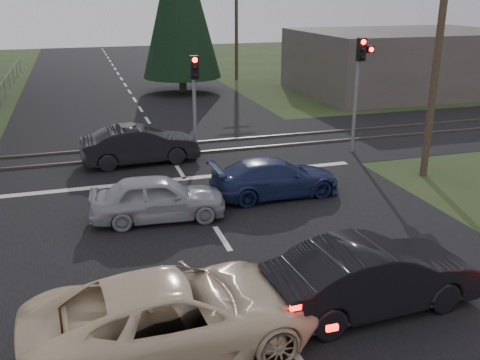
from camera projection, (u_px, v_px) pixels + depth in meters
name	position (u px, v px, depth m)	size (l,w,h in m)	color
ground	(258.00, 294.00, 11.96)	(120.00, 120.00, 0.00)	#29391A
road	(175.00, 164.00, 20.97)	(14.00, 100.00, 0.01)	black
rail_corridor	(167.00, 151.00, 22.78)	(120.00, 8.00, 0.01)	black
stop_line	(185.00, 179.00, 19.35)	(13.00, 0.35, 0.00)	silver
rail_near	(170.00, 155.00, 22.04)	(120.00, 0.12, 0.10)	#59544C
rail_far	(164.00, 145.00, 23.48)	(120.00, 0.12, 0.10)	#59544C
traffic_signal_right	(360.00, 73.00, 21.49)	(0.68, 0.48, 4.70)	slate
traffic_signal_center	(195.00, 89.00, 20.93)	(0.32, 0.48, 4.10)	slate
utility_pole_near	(439.00, 44.00, 18.15)	(1.80, 0.26, 9.00)	#4C3D2D
utility_pole_mid	(236.00, 16.00, 39.79)	(1.80, 0.26, 9.00)	#4C3D2D
utility_pole_far	(175.00, 7.00, 62.34)	(1.80, 0.26, 9.00)	#4C3D2D
building_right	(405.00, 61.00, 36.11)	(14.00, 10.00, 4.00)	#59514C
cream_coupe	(175.00, 315.00, 9.87)	(2.52, 5.46, 1.52)	beige
dark_hatchback	(373.00, 276.00, 11.21)	(1.61, 4.62, 1.52)	black
silver_car	(158.00, 198.00, 15.71)	(1.59, 3.96, 1.35)	#9D9FA4
blue_sedan	(275.00, 178.00, 17.57)	(1.75, 4.31, 1.25)	navy
dark_car_far	(140.00, 145.00, 20.91)	(1.57, 4.50, 1.48)	black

